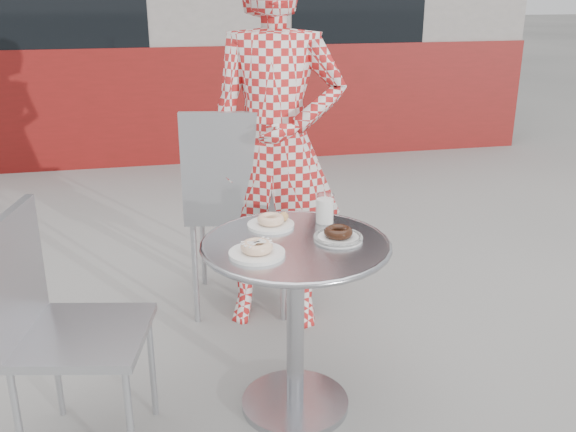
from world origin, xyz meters
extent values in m
plane|color=gray|center=(0.00, 0.00, 0.00)|extent=(60.00, 60.00, 0.00)
cube|color=maroon|center=(0.00, 3.68, 0.50)|extent=(6.02, 0.20, 1.00)
cylinder|color=silver|center=(0.01, 0.01, 0.01)|extent=(0.40, 0.40, 0.03)
cylinder|color=silver|center=(0.01, 0.01, 0.33)|extent=(0.06, 0.06, 0.63)
cylinder|color=silver|center=(0.01, 0.01, 0.65)|extent=(0.63, 0.63, 0.02)
torus|color=silver|center=(0.01, 0.01, 0.65)|extent=(0.66, 0.66, 0.02)
cube|color=#AEB0B6|center=(-0.06, 0.90, 0.50)|extent=(0.54, 0.54, 0.03)
cube|color=#AEB0B6|center=(-0.10, 0.68, 0.75)|extent=(0.47, 0.12, 0.47)
cube|color=#AEB0B6|center=(-0.70, -0.06, 0.43)|extent=(0.47, 0.47, 0.03)
cube|color=#AEB0B6|center=(-0.89, -0.02, 0.64)|extent=(0.11, 0.40, 0.40)
imported|color=red|center=(0.08, 0.70, 0.82)|extent=(0.68, 0.54, 1.64)
cylinder|color=white|center=(-0.04, 0.18, 0.67)|extent=(0.17, 0.17, 0.01)
torus|color=#DE8A55|center=(-0.04, 0.18, 0.69)|extent=(0.10, 0.10, 0.03)
sphere|color=#B77A3F|center=(0.01, 0.19, 0.69)|extent=(0.03, 0.03, 0.03)
cylinder|color=white|center=(-0.13, -0.07, 0.67)|extent=(0.18, 0.18, 0.01)
torus|color=#DE8A55|center=(-0.13, -0.07, 0.69)|extent=(0.11, 0.11, 0.03)
cylinder|color=white|center=(0.16, 0.00, 0.67)|extent=(0.17, 0.17, 0.01)
torus|color=black|center=(0.16, 0.00, 0.69)|extent=(0.10, 0.10, 0.03)
torus|color=black|center=(0.16, 0.00, 0.67)|extent=(0.17, 0.17, 0.01)
cylinder|color=white|center=(0.16, 0.17, 0.71)|extent=(0.06, 0.06, 0.09)
cylinder|color=white|center=(0.16, 0.17, 0.72)|extent=(0.07, 0.07, 0.11)
camera|label=1|loc=(-0.44, -1.96, 1.49)|focal=40.00mm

